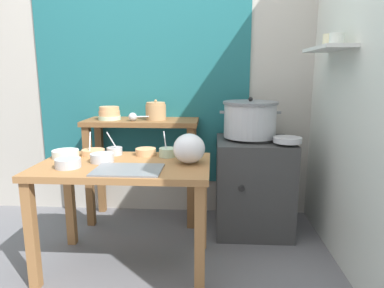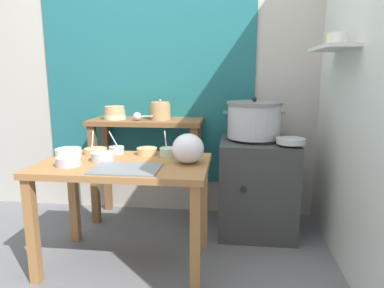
{
  "view_description": "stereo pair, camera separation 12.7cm",
  "coord_description": "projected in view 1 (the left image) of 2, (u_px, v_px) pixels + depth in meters",
  "views": [
    {
      "loc": [
        0.48,
        -2.04,
        1.28
      ],
      "look_at": [
        0.34,
        0.21,
        0.82
      ],
      "focal_mm": 32.13,
      "sensor_mm": 36.0,
      "label": 1
    },
    {
      "loc": [
        0.61,
        -2.03,
        1.28
      ],
      "look_at": [
        0.34,
        0.21,
        0.82
      ],
      "focal_mm": 32.13,
      "sensor_mm": 36.0,
      "label": 2
    }
  ],
  "objects": [
    {
      "name": "ground_plane",
      "position": [
        139.0,
        270.0,
        2.28
      ],
      "size": [
        9.0,
        9.0,
        0.0
      ],
      "primitive_type": "plane",
      "color": "slate"
    },
    {
      "name": "prep_bowl_6",
      "position": [
        65.0,
        153.0,
        2.35
      ],
      "size": [
        0.18,
        0.18,
        0.05
      ],
      "color": "silver",
      "rests_on": "prep_table"
    },
    {
      "name": "ladle",
      "position": [
        134.0,
        117.0,
        2.83
      ],
      "size": [
        0.28,
        0.09,
        0.07
      ],
      "color": "#B7BABF",
      "rests_on": "back_shelf_table"
    },
    {
      "name": "wall_back",
      "position": [
        169.0,
        71.0,
        3.09
      ],
      "size": [
        4.4,
        0.12,
        2.6
      ],
      "color": "#B2ADA3",
      "rests_on": "ground"
    },
    {
      "name": "prep_bowl_0",
      "position": [
        68.0,
        163.0,
        2.09
      ],
      "size": [
        0.16,
        0.16,
        0.06
      ],
      "color": "#B7BABF",
      "rests_on": "prep_table"
    },
    {
      "name": "prep_bowl_3",
      "position": [
        115.0,
        151.0,
        2.43
      ],
      "size": [
        0.11,
        0.11,
        0.17
      ],
      "color": "#B7BABF",
      "rests_on": "prep_table"
    },
    {
      "name": "plastic_bag",
      "position": [
        189.0,
        148.0,
        2.19
      ],
      "size": [
        0.2,
        0.22,
        0.19
      ],
      "primitive_type": "ellipsoid",
      "color": "white",
      "rests_on": "prep_table"
    },
    {
      "name": "back_shelf_table",
      "position": [
        142.0,
        145.0,
        2.97
      ],
      "size": [
        0.96,
        0.4,
        0.9
      ],
      "color": "brown",
      "rests_on": "ground"
    },
    {
      "name": "prep_bowl_2",
      "position": [
        93.0,
        152.0,
        2.42
      ],
      "size": [
        0.16,
        0.16,
        0.16
      ],
      "color": "tan",
      "rests_on": "prep_table"
    },
    {
      "name": "wide_pan",
      "position": [
        287.0,
        140.0,
        2.56
      ],
      "size": [
        0.21,
        0.21,
        0.04
      ],
      "primitive_type": "cylinder",
      "color": "#B7BABF",
      "rests_on": "stove_block"
    },
    {
      "name": "serving_tray",
      "position": [
        128.0,
        170.0,
        2.03
      ],
      "size": [
        0.4,
        0.28,
        0.01
      ],
      "primitive_type": "cube",
      "color": "slate",
      "rests_on": "prep_table"
    },
    {
      "name": "wall_right",
      "position": [
        361.0,
        71.0,
        2.14
      ],
      "size": [
        0.3,
        3.2,
        2.6
      ],
      "color": "silver",
      "rests_on": "ground"
    },
    {
      "name": "prep_bowl_5",
      "position": [
        102.0,
        157.0,
        2.23
      ],
      "size": [
        0.15,
        0.15,
        0.06
      ],
      "color": "#B7BABF",
      "rests_on": "prep_table"
    },
    {
      "name": "clay_pot",
      "position": [
        156.0,
        111.0,
        2.9
      ],
      "size": [
        0.17,
        0.17,
        0.17
      ],
      "color": "tan",
      "rests_on": "back_shelf_table"
    },
    {
      "name": "prep_bowl_4",
      "position": [
        168.0,
        152.0,
        2.37
      ],
      "size": [
        0.12,
        0.12,
        0.18
      ],
      "color": "#B7D1AD",
      "rests_on": "prep_table"
    },
    {
      "name": "prep_bowl_1",
      "position": [
        146.0,
        151.0,
        2.42
      ],
      "size": [
        0.14,
        0.14,
        0.05
      ],
      "color": "tan",
      "rests_on": "prep_table"
    },
    {
      "name": "steamer_pot",
      "position": [
        250.0,
        119.0,
        2.76
      ],
      "size": [
        0.49,
        0.44,
        0.32
      ],
      "color": "#B7BABF",
      "rests_on": "stove_block"
    },
    {
      "name": "stove_block",
      "position": [
        253.0,
        184.0,
        2.84
      ],
      "size": [
        0.6,
        0.61,
        0.78
      ],
      "color": "#383838",
      "rests_on": "ground"
    },
    {
      "name": "prep_table",
      "position": [
        125.0,
        180.0,
        2.23
      ],
      "size": [
        1.1,
        0.66,
        0.72
      ],
      "color": "#9E6B3D",
      "rests_on": "ground"
    },
    {
      "name": "bowl_stack_enamel",
      "position": [
        109.0,
        113.0,
        2.91
      ],
      "size": [
        0.19,
        0.19,
        0.11
      ],
      "color": "#B7D1AD",
      "rests_on": "back_shelf_table"
    }
  ]
}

